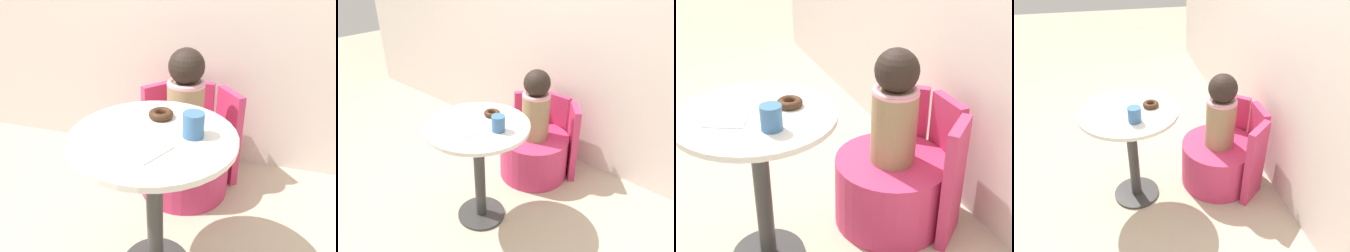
{
  "view_description": "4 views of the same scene",
  "coord_description": "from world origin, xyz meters",
  "views": [
    {
      "loc": [
        0.4,
        -1.0,
        1.35
      ],
      "look_at": [
        -0.02,
        0.4,
        0.59
      ],
      "focal_mm": 35.0,
      "sensor_mm": 36.0,
      "label": 1
    },
    {
      "loc": [
        1.34,
        -1.17,
        1.7
      ],
      "look_at": [
        0.03,
        0.3,
        0.62
      ],
      "focal_mm": 35.0,
      "sensor_mm": 36.0,
      "label": 2
    },
    {
      "loc": [
        1.69,
        -0.28,
        1.56
      ],
      "look_at": [
        0.02,
        0.42,
        0.6
      ],
      "focal_mm": 50.0,
      "sensor_mm": 36.0,
      "label": 3
    },
    {
      "loc": [
        1.9,
        -0.01,
        1.79
      ],
      "look_at": [
        0.06,
        0.38,
        0.59
      ],
      "focal_mm": 35.0,
      "sensor_mm": 36.0,
      "label": 4
    }
  ],
  "objects": [
    {
      "name": "booth_backrest",
      "position": [
        0.0,
        0.91,
        0.31
      ],
      "size": [
        0.65,
        0.24,
        0.62
      ],
      "color": "#C63360",
      "rests_on": "ground_plane"
    },
    {
      "name": "tub_chair",
      "position": [
        0.0,
        0.68,
        0.18
      ],
      "size": [
        0.56,
        0.56,
        0.36
      ],
      "color": "#C63360",
      "rests_on": "ground_plane"
    },
    {
      "name": "paper_napkin",
      "position": [
        0.03,
        -0.07,
        0.74
      ],
      "size": [
        0.21,
        0.21,
        0.01
      ],
      "color": "white",
      "rests_on": "round_table"
    },
    {
      "name": "round_table",
      "position": [
        0.03,
        0.04,
        0.56
      ],
      "size": [
        0.66,
        0.66,
        0.74
      ],
      "color": "#333333",
      "rests_on": "ground_plane"
    },
    {
      "name": "donut",
      "position": [
        0.01,
        0.18,
        0.76
      ],
      "size": [
        0.11,
        0.11,
        0.03
      ],
      "color": "#3D2314",
      "rests_on": "round_table"
    },
    {
      "name": "child_figure",
      "position": [
        0.0,
        0.68,
        0.64
      ],
      "size": [
        0.22,
        0.22,
        0.56
      ],
      "color": "#937A56",
      "rests_on": "tub_chair"
    },
    {
      "name": "cup",
      "position": [
        0.18,
        0.06,
        0.79
      ],
      "size": [
        0.08,
        0.08,
        0.1
      ],
      "color": "#386699",
      "rests_on": "round_table"
    }
  ]
}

